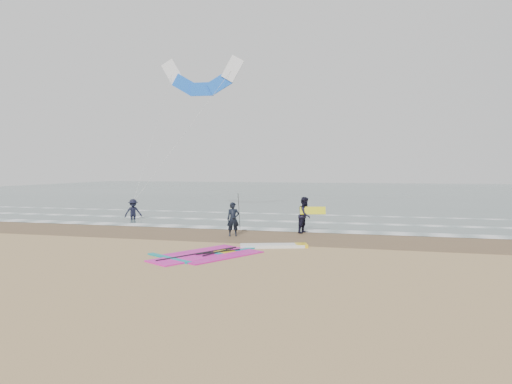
% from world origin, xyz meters
% --- Properties ---
extents(ground, '(120.00, 120.00, 0.00)m').
position_xyz_m(ground, '(0.00, 0.00, 0.00)').
color(ground, tan).
rests_on(ground, ground).
extents(sea_water, '(120.00, 80.00, 0.02)m').
position_xyz_m(sea_water, '(0.00, 48.00, 0.01)').
color(sea_water, '#47605E').
rests_on(sea_water, ground).
extents(wet_sand_band, '(120.00, 5.00, 0.01)m').
position_xyz_m(wet_sand_band, '(0.00, 6.00, 0.00)').
color(wet_sand_band, brown).
rests_on(wet_sand_band, ground).
extents(foam_waterline, '(120.00, 9.15, 0.02)m').
position_xyz_m(foam_waterline, '(0.00, 10.44, 0.03)').
color(foam_waterline, white).
rests_on(foam_waterline, ground).
extents(windsurf_rig, '(5.77, 5.46, 0.14)m').
position_xyz_m(windsurf_rig, '(-0.43, 1.35, 0.04)').
color(windsurf_rig, white).
rests_on(windsurf_rig, ground).
extents(person_standing, '(0.71, 0.60, 1.66)m').
position_xyz_m(person_standing, '(-1.57, 5.50, 0.83)').
color(person_standing, black).
rests_on(person_standing, ground).
extents(person_walking, '(0.96, 1.08, 1.85)m').
position_xyz_m(person_walking, '(1.66, 7.47, 0.92)').
color(person_walking, black).
rests_on(person_walking, ground).
extents(person_wading, '(1.24, 1.19, 1.69)m').
position_xyz_m(person_wading, '(-9.82, 10.53, 0.85)').
color(person_wading, black).
rests_on(person_wading, ground).
extents(held_pole, '(0.17, 0.86, 1.82)m').
position_xyz_m(held_pole, '(-1.27, 5.50, 1.22)').
color(held_pole, black).
rests_on(held_pole, ground).
extents(carried_kiteboard, '(1.30, 0.51, 0.39)m').
position_xyz_m(carried_kiteboard, '(2.06, 7.37, 1.17)').
color(carried_kiteboard, yellow).
rests_on(carried_kiteboard, ground).
extents(surf_kite, '(6.23, 4.18, 9.93)m').
position_xyz_m(surf_kite, '(-6.65, 14.55, 9.44)').
color(surf_kite, white).
rests_on(surf_kite, ground).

